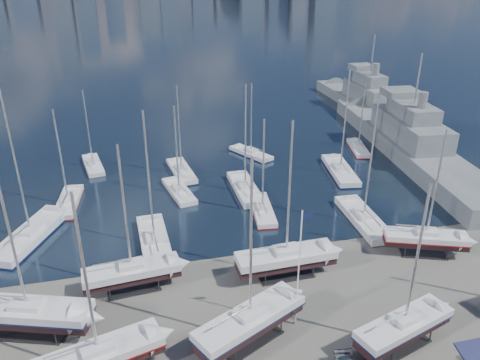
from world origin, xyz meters
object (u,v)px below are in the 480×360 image
object	(u,v)px
naval_ship_east	(408,144)
naval_ship_west	(367,104)
sailboat_cradle_0	(29,313)
flagpole	(300,262)

from	to	relation	value
naval_ship_east	naval_ship_west	distance (m)	25.63
sailboat_cradle_0	flagpole	bearing A→B (deg)	7.99
naval_ship_west	flagpole	xyz separation A→B (m)	(-38.42, -60.09, 4.99)
naval_ship_east	flagpole	bearing A→B (deg)	143.40
sailboat_cradle_0	naval_ship_east	size ratio (longest dim) A/B	0.34
naval_ship_east	flagpole	world-z (taller)	naval_ship_east
sailboat_cradle_0	flagpole	size ratio (longest dim) A/B	1.51
sailboat_cradle_0	naval_ship_east	bearing A→B (deg)	47.97
flagpole	naval_ship_east	bearing A→B (deg)	46.86
naval_ship_west	naval_ship_east	bearing A→B (deg)	167.90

